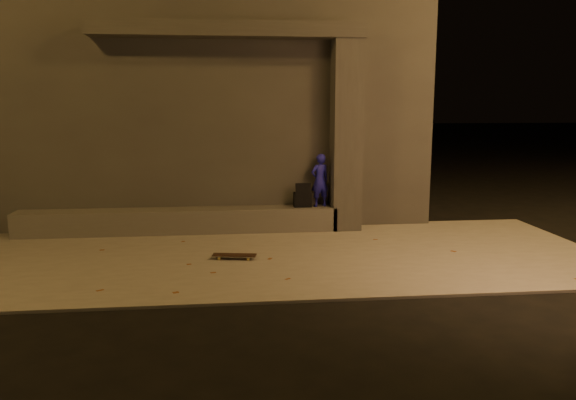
{
  "coord_description": "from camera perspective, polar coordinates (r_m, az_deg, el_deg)",
  "views": [
    {
      "loc": [
        -0.58,
        -6.83,
        2.47
      ],
      "look_at": [
        0.39,
        2.0,
        0.93
      ],
      "focal_mm": 35.0,
      "sensor_mm": 36.0,
      "label": 1
    }
  ],
  "objects": [
    {
      "name": "ground",
      "position": [
        7.29,
        -1.36,
        -9.99
      ],
      "size": [
        120.0,
        120.0,
        0.0
      ],
      "primitive_type": "plane",
      "color": "black",
      "rests_on": "ground"
    },
    {
      "name": "ledge",
      "position": [
        10.85,
        -11.0,
        -2.08
      ],
      "size": [
        6.0,
        0.55,
        0.45
      ],
      "primitive_type": "cube",
      "color": "#57534F",
      "rests_on": "sidewalk"
    },
    {
      "name": "backpack",
      "position": [
        10.83,
        1.48,
        0.17
      ],
      "size": [
        0.33,
        0.22,
        0.47
      ],
      "rotation": [
        0.0,
        0.0,
        -0.0
      ],
      "color": "black",
      "rests_on": "ledge"
    },
    {
      "name": "skateboarder",
      "position": [
        10.83,
        3.26,
        2.02
      ],
      "size": [
        0.43,
        0.35,
        1.02
      ],
      "primitive_type": "imported",
      "rotation": [
        0.0,
        0.0,
        3.48
      ],
      "color": "#1A189E",
      "rests_on": "ledge"
    },
    {
      "name": "skateboard",
      "position": [
        8.91,
        -5.47,
        -5.62
      ],
      "size": [
        0.71,
        0.3,
        0.08
      ],
      "rotation": [
        0.0,
        0.0,
        -0.18
      ],
      "color": "black",
      "rests_on": "sidewalk"
    },
    {
      "name": "canopy",
      "position": [
        10.71,
        -6.05,
        16.81
      ],
      "size": [
        5.0,
        0.7,
        0.28
      ],
      "primitive_type": "cube",
      "color": "#3C3937",
      "rests_on": "column"
    },
    {
      "name": "column",
      "position": [
        10.84,
        5.92,
        6.45
      ],
      "size": [
        0.55,
        0.55,
        3.6
      ],
      "primitive_type": "cube",
      "color": "#3C3937",
      "rests_on": "sidewalk"
    },
    {
      "name": "building",
      "position": [
        13.33,
        -8.2,
        10.33
      ],
      "size": [
        9.0,
        5.1,
        5.22
      ],
      "color": "#3C3937",
      "rests_on": "ground"
    },
    {
      "name": "sidewalk",
      "position": [
        9.18,
        -2.43,
        -5.65
      ],
      "size": [
        11.0,
        4.4,
        0.04
      ],
      "primitive_type": "cube",
      "color": "slate",
      "rests_on": "ground"
    }
  ]
}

